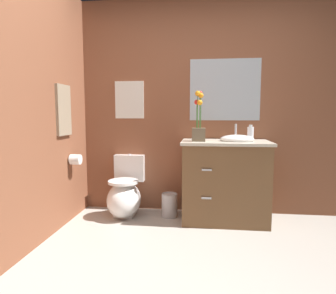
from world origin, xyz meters
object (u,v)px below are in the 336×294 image
(soap_bottle, at_px, (250,133))
(wall_poster, at_px, (129,100))
(wall_mirror, at_px, (225,90))
(hanging_towel, at_px, (64,110))
(flower_vase, at_px, (199,125))
(toilet, at_px, (125,195))
(trash_bin, at_px, (170,205))
(vanity_cabinet, at_px, (225,180))
(toilet_paper_roll, at_px, (76,159))

(soap_bottle, height_order, wall_poster, wall_poster)
(wall_mirror, relative_size, hanging_towel, 1.54)
(flower_vase, relative_size, wall_mirror, 0.67)
(flower_vase, xyz_separation_m, wall_poster, (-0.84, 0.35, 0.29))
(flower_vase, bearing_deg, wall_mirror, 50.28)
(toilet, xyz_separation_m, wall_poster, (-0.00, 0.27, 1.10))
(wall_mirror, bearing_deg, trash_bin, -158.59)
(toilet, xyz_separation_m, hanging_towel, (-0.55, -0.32, 0.97))
(toilet, bearing_deg, soap_bottle, 1.68)
(vanity_cabinet, relative_size, flower_vase, 2.00)
(toilet, distance_m, vanity_cabinet, 1.15)
(trash_bin, relative_size, toilet_paper_roll, 2.47)
(toilet_paper_roll, bearing_deg, vanity_cabinet, 5.98)
(toilet, xyz_separation_m, soap_bottle, (1.39, 0.04, 0.72))
(vanity_cabinet, height_order, wall_poster, wall_poster)
(flower_vase, bearing_deg, soap_bottle, 12.15)
(toilet, xyz_separation_m, wall_mirror, (1.13, 0.27, 1.21))
(hanging_towel, bearing_deg, vanity_cabinet, 9.87)
(trash_bin, relative_size, hanging_towel, 0.52)
(trash_bin, height_order, wall_poster, wall_poster)
(wall_poster, relative_size, wall_mirror, 0.55)
(hanging_towel, relative_size, toilet_paper_roll, 4.73)
(soap_bottle, xyz_separation_m, wall_mirror, (-0.27, 0.23, 0.49))
(soap_bottle, height_order, hanging_towel, hanging_towel)
(soap_bottle, bearing_deg, wall_mirror, 139.76)
(soap_bottle, bearing_deg, flower_vase, -167.85)
(flower_vase, bearing_deg, toilet_paper_roll, -174.95)
(toilet, distance_m, toilet_paper_roll, 0.69)
(trash_bin, distance_m, toilet_paper_roll, 1.17)
(trash_bin, bearing_deg, flower_vase, -18.10)
(toilet, height_order, flower_vase, flower_vase)
(flower_vase, height_order, wall_mirror, wall_mirror)
(trash_bin, distance_m, wall_poster, 1.33)
(flower_vase, xyz_separation_m, hanging_towel, (-1.39, -0.24, 0.16))
(hanging_towel, distance_m, toilet_paper_roll, 0.55)
(hanging_towel, bearing_deg, trash_bin, 18.03)
(hanging_towel, bearing_deg, wall_mirror, 19.28)
(trash_bin, distance_m, hanging_towel, 1.55)
(vanity_cabinet, relative_size, hanging_towel, 2.05)
(wall_mirror, distance_m, toilet_paper_roll, 1.85)
(flower_vase, height_order, trash_bin, flower_vase)
(hanging_towel, bearing_deg, flower_vase, 9.80)
(vanity_cabinet, relative_size, soap_bottle, 6.12)
(vanity_cabinet, xyz_separation_m, wall_mirror, (-0.00, 0.29, 1.00))
(toilet_paper_roll, bearing_deg, wall_poster, 43.25)
(vanity_cabinet, distance_m, flower_vase, 0.67)
(soap_bottle, distance_m, hanging_towel, 1.99)
(vanity_cabinet, height_order, flower_vase, flower_vase)
(soap_bottle, relative_size, hanging_towel, 0.33)
(wall_mirror, height_order, hanging_towel, wall_mirror)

